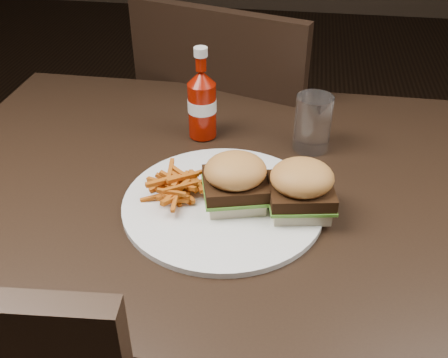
# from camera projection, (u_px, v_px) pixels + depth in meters

# --- Properties ---
(dining_table) EXTENTS (1.20, 0.80, 0.04)m
(dining_table) POSITION_uv_depth(u_px,v_px,m) (245.00, 189.00, 0.97)
(dining_table) COLOR black
(dining_table) RESTS_ON ground
(chair_far) EXTENTS (0.60, 0.60, 0.05)m
(chair_far) POSITION_uv_depth(u_px,v_px,m) (249.00, 155.00, 1.63)
(chair_far) COLOR black
(chair_far) RESTS_ON ground
(plate) EXTENTS (0.34, 0.34, 0.01)m
(plate) POSITION_uv_depth(u_px,v_px,m) (223.00, 204.00, 0.89)
(plate) COLOR white
(plate) RESTS_ON dining_table
(sandwich_half_a) EXTENTS (0.11, 0.11, 0.02)m
(sandwich_half_a) POSITION_uv_depth(u_px,v_px,m) (235.00, 197.00, 0.88)
(sandwich_half_a) COLOR beige
(sandwich_half_a) RESTS_ON plate
(sandwich_half_b) EXTENTS (0.11, 0.10, 0.02)m
(sandwich_half_b) POSITION_uv_depth(u_px,v_px,m) (299.00, 204.00, 0.87)
(sandwich_half_b) COLOR beige
(sandwich_half_b) RESTS_ON plate
(fries_pile) EXTENTS (0.12, 0.12, 0.04)m
(fries_pile) POSITION_uv_depth(u_px,v_px,m) (179.00, 184.00, 0.90)
(fries_pile) COLOR #AE691A
(fries_pile) RESTS_ON plate
(ketchup_bottle) EXTENTS (0.07, 0.07, 0.11)m
(ketchup_bottle) POSITION_uv_depth(u_px,v_px,m) (202.00, 110.00, 1.06)
(ketchup_bottle) COLOR #841003
(ketchup_bottle) RESTS_ON dining_table
(tumbler) EXTENTS (0.09, 0.09, 0.11)m
(tumbler) POSITION_uv_depth(u_px,v_px,m) (313.00, 123.00, 1.02)
(tumbler) COLOR white
(tumbler) RESTS_ON dining_table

